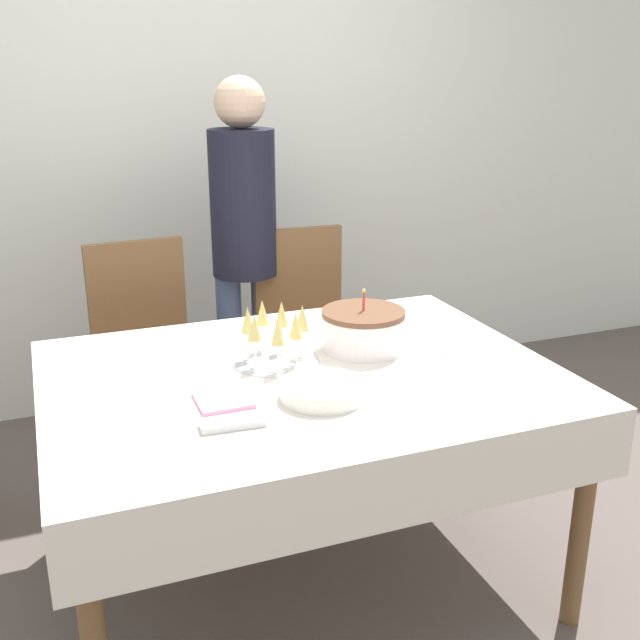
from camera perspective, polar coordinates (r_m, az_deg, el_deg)
The scene contains 12 objects.
ground_plane at distance 2.70m, azimuth -1.28°, elevation -18.80°, with size 12.00×12.00×0.00m, color #564C47.
wall_back at distance 3.75m, azimuth -10.34°, elevation 13.95°, with size 8.00×0.05×2.70m.
dining_table at distance 2.36m, azimuth -1.40°, elevation -6.23°, with size 1.55×1.17×0.75m.
dining_chair_far_left at distance 3.14m, azimuth -13.04°, elevation -2.29°, with size 0.45×0.45×0.98m.
dining_chair_far_right at distance 3.29m, azimuth -1.05°, elevation -0.79°, with size 0.43×0.43×0.98m.
birthday_cake at distance 2.49m, azimuth 3.30°, elevation -0.73°, with size 0.28×0.28×0.21m.
champagne_tray at distance 2.37m, azimuth -3.47°, elevation -1.05°, with size 0.28×0.28×0.18m.
plate_stack_main at distance 2.13m, azimuth 0.18°, elevation -5.38°, with size 0.24×0.24×0.05m.
cake_knife at distance 2.38m, azimuth 6.92°, elevation -3.42°, with size 0.30×0.06×0.00m.
fork_pile at distance 1.99m, azimuth -6.69°, elevation -7.81°, with size 0.17×0.07×0.02m.
napkin_pile at distance 2.13m, azimuth -7.38°, elevation -6.06°, with size 0.15×0.15×0.01m.
person_standing at distance 3.25m, azimuth -5.82°, elevation 6.71°, with size 0.28×0.28×1.61m.
Camera 1 is at (-0.72, -2.02, 1.64)m, focal length 42.00 mm.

